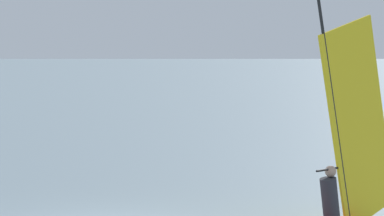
{
  "coord_description": "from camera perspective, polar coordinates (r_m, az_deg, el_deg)",
  "views": [
    {
      "loc": [
        12.09,
        -11.32,
        3.38
      ],
      "look_at": [
        -2.56,
        5.68,
        2.02
      ],
      "focal_mm": 80.12,
      "sensor_mm": 36.0,
      "label": 1
    }
  ],
  "objects": [
    {
      "name": "windsurfer",
      "position": [
        16.95,
        9.98,
        -3.75
      ],
      "size": [
        0.8,
        3.88,
        4.57
      ],
      "rotation": [
        0.0,
        0.0,
        4.65
      ],
      "color": "red",
      "rests_on": "ground_plane"
    }
  ]
}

